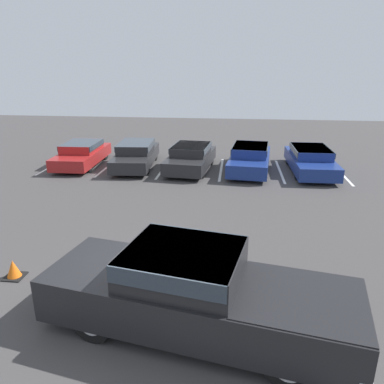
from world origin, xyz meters
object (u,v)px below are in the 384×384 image
object	(u,v)px
parked_sedan_b	(136,153)
parked_sedan_e	(310,159)
parked_sedan_c	(191,157)
parked_sedan_d	(250,157)
wheel_stop_curb	(249,157)
parked_sedan_a	(82,153)
pickup_truck	(199,292)
traffic_cone	(14,270)

from	to	relation	value
parked_sedan_b	parked_sedan_e	size ratio (longest dim) A/B	1.00
parked_sedan_b	parked_sedan_c	size ratio (longest dim) A/B	1.09
parked_sedan_c	parked_sedan_e	distance (m)	5.78
parked_sedan_d	wheel_stop_curb	world-z (taller)	parked_sedan_d
parked_sedan_a	parked_sedan_e	xyz separation A→B (m)	(11.45, -0.01, 0.01)
pickup_truck	wheel_stop_curb	size ratio (longest dim) A/B	3.75
parked_sedan_a	parked_sedan_b	bearing A→B (deg)	89.43
parked_sedan_d	parked_sedan_c	bearing A→B (deg)	-81.91
pickup_truck	parked_sedan_e	world-z (taller)	pickup_truck
parked_sedan_b	traffic_cone	size ratio (longest dim) A/B	10.27
parked_sedan_a	wheel_stop_curb	size ratio (longest dim) A/B	2.66
parked_sedan_c	wheel_stop_curb	distance (m)	4.05
pickup_truck	parked_sedan_e	size ratio (longest dim) A/B	1.30
pickup_truck	parked_sedan_c	xyz separation A→B (m)	(-1.55, 11.75, -0.20)
parked_sedan_e	parked_sedan_d	bearing A→B (deg)	-88.40
parked_sedan_a	wheel_stop_curb	distance (m)	8.98
parked_sedan_b	parked_sedan_d	bearing A→B (deg)	83.81
parked_sedan_b	parked_sedan_c	xyz separation A→B (m)	(2.85, -0.32, -0.01)
parked_sedan_b	parked_sedan_d	world-z (taller)	parked_sedan_d
parked_sedan_e	pickup_truck	bearing A→B (deg)	-20.41
parked_sedan_d	traffic_cone	distance (m)	12.08
traffic_cone	wheel_stop_curb	bearing A→B (deg)	65.08
parked_sedan_c	traffic_cone	xyz separation A→B (m)	(-3.14, -10.35, -0.45)
parked_sedan_a	parked_sedan_e	size ratio (longest dim) A/B	0.92
parked_sedan_a	parked_sedan_d	distance (m)	8.56
traffic_cone	parked_sedan_b	bearing A→B (deg)	88.43
parked_sedan_c	parked_sedan_a	bearing A→B (deg)	-87.14
parked_sedan_a	wheel_stop_curb	bearing A→B (deg)	104.08
parked_sedan_d	traffic_cone	xyz separation A→B (m)	(-6.02, -10.47, -0.46)
traffic_cone	wheel_stop_curb	xyz separation A→B (m)	(6.08, 13.07, -0.14)
pickup_truck	parked_sedan_d	bearing A→B (deg)	94.59
parked_sedan_d	wheel_stop_curb	xyz separation A→B (m)	(0.06, 2.61, -0.60)
parked_sedan_a	parked_sedan_d	size ratio (longest dim) A/B	0.94
parked_sedan_a	parked_sedan_d	xyz separation A→B (m)	(8.56, -0.15, 0.04)
pickup_truck	parked_sedan_e	distance (m)	12.71
parked_sedan_b	pickup_truck	bearing A→B (deg)	15.91
traffic_cone	pickup_truck	bearing A→B (deg)	-16.55
wheel_stop_curb	parked_sedan_b	bearing A→B (deg)	-157.47
parked_sedan_c	wheel_stop_curb	world-z (taller)	parked_sedan_c
pickup_truck	wheel_stop_curb	xyz separation A→B (m)	(1.39, 14.47, -0.78)
parked_sedan_c	traffic_cone	distance (m)	10.83
parked_sedan_a	parked_sedan_c	size ratio (longest dim) A/B	1.00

